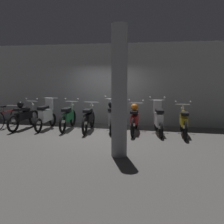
{
  "coord_description": "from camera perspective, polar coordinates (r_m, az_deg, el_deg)",
  "views": [
    {
      "loc": [
        2.34,
        -8.65,
        2.15
      ],
      "look_at": [
        0.47,
        0.23,
        0.75
      ],
      "focal_mm": 40.84,
      "sensor_mm": 36.0,
      "label": 1
    }
  ],
  "objects": [
    {
      "name": "bicycle",
      "position": [
        10.95,
        -22.39,
        -1.3
      ],
      "size": [
        0.5,
        1.73,
        0.89
      ],
      "color": "black",
      "rests_on": "ground"
    },
    {
      "name": "motorbike_slot_7",
      "position": [
        9.15,
        15.73,
        -2.0
      ],
      "size": [
        0.59,
        1.95,
        1.15
      ],
      "color": "black",
      "rests_on": "ground"
    },
    {
      "name": "motorbike_slot_3",
      "position": [
        9.51,
        -5.22,
        -1.32
      ],
      "size": [
        0.56,
        1.95,
        1.03
      ],
      "color": "black",
      "rests_on": "ground"
    },
    {
      "name": "motorbike_slot_1",
      "position": [
        10.11,
        -14.55,
        -0.77
      ],
      "size": [
        0.56,
        1.68,
        1.18
      ],
      "color": "black",
      "rests_on": "ground"
    },
    {
      "name": "motorbike_slot_5",
      "position": [
        9.2,
        5.08,
        -1.42
      ],
      "size": [
        0.59,
        1.95,
        1.15
      ],
      "color": "black",
      "rests_on": "ground"
    },
    {
      "name": "ground_plane",
      "position": [
        9.22,
        -3.17,
        -4.74
      ],
      "size": [
        80.0,
        80.0,
        0.0
      ],
      "primitive_type": "plane",
      "color": "#565451"
    },
    {
      "name": "back_wall",
      "position": [
        10.8,
        -0.64,
        6.22
      ],
      "size": [
        16.0,
        0.3,
        3.34
      ],
      "primitive_type": "cube",
      "color": "#9EA0A3",
      "rests_on": "ground"
    },
    {
      "name": "motorbike_slot_0",
      "position": [
        10.4,
        -19.09,
        -0.7
      ],
      "size": [
        0.59,
        1.95,
        1.15
      ],
      "color": "black",
      "rests_on": "ground"
    },
    {
      "name": "motorbike_slot_2",
      "position": [
        9.88,
        -9.8,
        -1.02
      ],
      "size": [
        0.59,
        1.95,
        1.15
      ],
      "color": "black",
      "rests_on": "ground"
    },
    {
      "name": "motorbike_slot_4",
      "position": [
        9.39,
        -0.07,
        -0.93
      ],
      "size": [
        0.58,
        1.67,
        1.29
      ],
      "color": "black",
      "rests_on": "ground"
    },
    {
      "name": "motorbike_slot_6",
      "position": [
        9.14,
        10.36,
        -1.6
      ],
      "size": [
        0.58,
        1.67,
        1.29
      ],
      "color": "black",
      "rests_on": "ground"
    },
    {
      "name": "support_pillar",
      "position": [
        6.44,
        1.65,
        4.49
      ],
      "size": [
        0.4,
        0.4,
        3.34
      ],
      "primitive_type": "cylinder",
      "color": "gray",
      "rests_on": "ground"
    }
  ]
}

